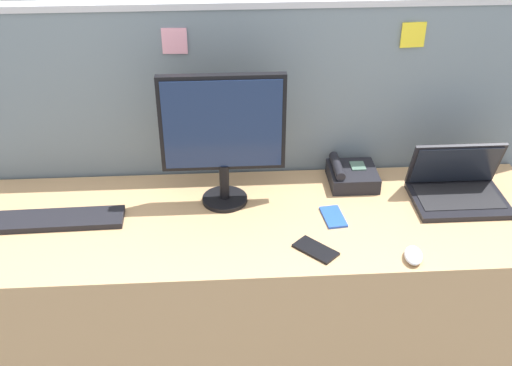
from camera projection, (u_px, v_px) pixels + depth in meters
The scene contains 10 objects.
ground_plane at pixel (257, 356), 2.64m from camera, with size 10.00×10.00×0.00m, color slate.
desk at pixel (257, 292), 2.45m from camera, with size 2.15×0.66×0.71m, color tan.
cubicle_divider at pixel (251, 169), 2.59m from camera, with size 2.45×0.08×1.40m.
desktop_monitor at pixel (223, 131), 2.22m from camera, with size 0.45×0.17×0.50m.
laptop at pixel (457, 186), 2.36m from camera, with size 0.35×0.26×0.21m.
desk_phone at pixel (351, 175), 2.46m from camera, with size 0.18×0.19×0.10m.
keyboard_main at pixel (59, 220), 2.24m from camera, with size 0.46×0.12×0.02m, color black.
computer_mouse_right_hand at pixel (413, 255), 2.06m from camera, with size 0.06×0.10×0.03m, color silver.
cell_phone_black_slab at pixel (316, 250), 2.10m from camera, with size 0.07×0.15×0.01m, color black.
cell_phone_blue_case at pixel (333, 217), 2.27m from camera, with size 0.07×0.13×0.01m, color blue.
Camera 1 is at (-0.12, -1.86, 2.01)m, focal length 43.88 mm.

